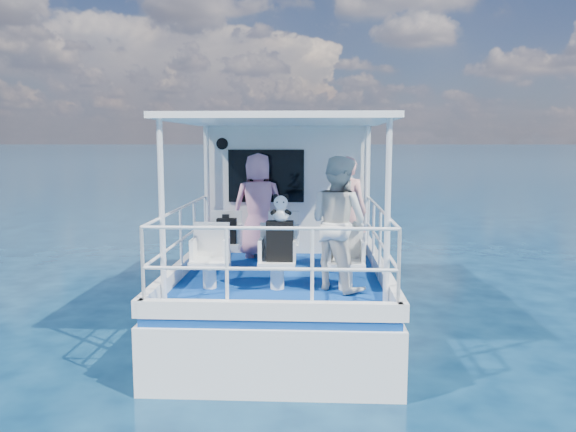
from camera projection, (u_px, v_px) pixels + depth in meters
The scene contains 20 objects.
ground at pixel (282, 327), 8.62m from camera, with size 2000.00×2000.00×0.00m, color #071E36.
hull at pixel (286, 308), 9.61m from camera, with size 3.00×7.00×1.60m, color white.
deck at pixel (286, 260), 9.50m from camera, with size 2.90×6.90×0.10m, color navy.
cabin at pixel (289, 186), 10.64m from camera, with size 2.85×2.00×2.20m, color white.
canopy at pixel (281, 120), 8.02m from camera, with size 3.00×3.20×0.08m, color white.
canopy_posts at pixel (281, 200), 8.12m from camera, with size 2.77×2.97×2.20m.
railings at pixel (280, 244), 7.87m from camera, with size 2.84×3.59×1.00m, color white, non-canonical shape.
seat_port_fwd at pixel (225, 254), 8.72m from camera, with size 0.48×0.46×0.38m, color white.
seat_center_fwd at pixel (283, 255), 8.68m from camera, with size 0.48×0.46×0.38m, color white.
seat_stbd_fwd at pixel (341, 256), 8.64m from camera, with size 0.48×0.46×0.38m, color white.
seat_port_aft at pixel (210, 274), 7.44m from camera, with size 0.48×0.46×0.38m, color white.
seat_center_aft at pixel (277, 275), 7.39m from camera, with size 0.48×0.46×0.38m, color white.
seat_stbd_aft at pixel (346, 275), 7.35m from camera, with size 0.48×0.46×0.38m, color white.
passenger_port_fwd at pixel (258, 205), 9.39m from camera, with size 0.65×0.47×1.75m, color #CD84A2.
passenger_stbd_fwd at pixel (347, 211), 8.70m from camera, with size 0.63×0.41×1.71m, color pink.
passenger_stbd_aft at pixel (338, 223), 7.31m from camera, with size 0.85×0.66×1.75m, color silver.
backpack_port at pixel (227, 231), 8.61m from camera, with size 0.29×0.16×0.38m, color black.
backpack_center at pixel (280, 241), 7.31m from camera, with size 0.35×0.20×0.52m, color black.
compact_camera at pixel (226, 216), 8.59m from camera, with size 0.11×0.06×0.06m, color black.
panda at pixel (281, 208), 7.23m from camera, with size 0.23×0.19×0.35m, color white, non-canonical shape.
Camera 1 is at (0.49, -8.31, 2.81)m, focal length 35.00 mm.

